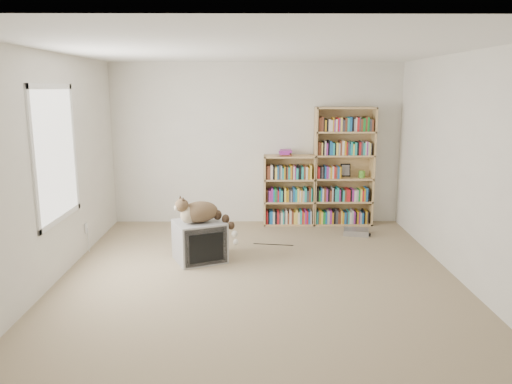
{
  "coord_description": "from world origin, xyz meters",
  "views": [
    {
      "loc": [
        -0.08,
        -5.29,
        2.11
      ],
      "look_at": [
        -0.02,
        1.0,
        0.8
      ],
      "focal_mm": 35.0,
      "sensor_mm": 36.0,
      "label": 1
    }
  ],
  "objects_px": {
    "bookcase_short": "(289,193)",
    "dvd_player": "(356,232)",
    "cat": "(204,215)",
    "bookcase_tall": "(343,170)",
    "crt_tv": "(200,241)"
  },
  "relations": [
    {
      "from": "cat",
      "to": "bookcase_tall",
      "type": "relative_size",
      "value": 0.44
    },
    {
      "from": "crt_tv",
      "to": "cat",
      "type": "height_order",
      "value": "cat"
    },
    {
      "from": "cat",
      "to": "dvd_player",
      "type": "distance_m",
      "value": 2.46
    },
    {
      "from": "bookcase_short",
      "to": "dvd_player",
      "type": "xyz_separation_m",
      "value": [
        0.95,
        -0.62,
        -0.46
      ]
    },
    {
      "from": "bookcase_tall",
      "to": "dvd_player",
      "type": "relative_size",
      "value": 5.12
    },
    {
      "from": "bookcase_short",
      "to": "dvd_player",
      "type": "bearing_deg",
      "value": -32.99
    },
    {
      "from": "bookcase_tall",
      "to": "cat",
      "type": "bearing_deg",
      "value": -138.95
    },
    {
      "from": "crt_tv",
      "to": "bookcase_short",
      "type": "relative_size",
      "value": 0.67
    },
    {
      "from": "bookcase_tall",
      "to": "dvd_player",
      "type": "height_order",
      "value": "bookcase_tall"
    },
    {
      "from": "crt_tv",
      "to": "bookcase_short",
      "type": "height_order",
      "value": "bookcase_short"
    },
    {
      "from": "crt_tv",
      "to": "bookcase_tall",
      "type": "xyz_separation_m",
      "value": [
        2.08,
        1.7,
        0.62
      ]
    },
    {
      "from": "crt_tv",
      "to": "bookcase_short",
      "type": "distance_m",
      "value": 2.12
    },
    {
      "from": "cat",
      "to": "dvd_player",
      "type": "height_order",
      "value": "cat"
    },
    {
      "from": "bookcase_tall",
      "to": "bookcase_short",
      "type": "xyz_separation_m",
      "value": [
        -0.84,
        -0.0,
        -0.37
      ]
    },
    {
      "from": "bookcase_tall",
      "to": "bookcase_short",
      "type": "distance_m",
      "value": 0.92
    }
  ]
}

